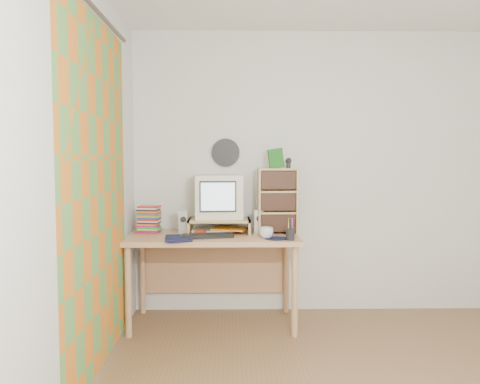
{
  "coord_description": "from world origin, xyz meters",
  "views": [
    {
      "loc": [
        -0.87,
        -2.44,
        1.37
      ],
      "look_at": [
        -0.81,
        1.33,
        1.11
      ],
      "focal_mm": 35.0,
      "sensor_mm": 36.0,
      "label": 1
    }
  ],
  "objects_px": {
    "desk": "(213,249)",
    "keyboard": "(207,236)",
    "mug": "(266,233)",
    "crt_monitor": "(219,197)",
    "cd_rack": "(277,201)",
    "diary": "(165,237)",
    "dvd_stack": "(149,219)"
  },
  "relations": [
    {
      "from": "crt_monitor",
      "to": "cd_rack",
      "type": "relative_size",
      "value": 0.71
    },
    {
      "from": "desk",
      "to": "cd_rack",
      "type": "distance_m",
      "value": 0.67
    },
    {
      "from": "keyboard",
      "to": "cd_rack",
      "type": "xyz_separation_m",
      "value": [
        0.58,
        0.23,
        0.26
      ]
    },
    {
      "from": "desk",
      "to": "crt_monitor",
      "type": "xyz_separation_m",
      "value": [
        0.04,
        0.09,
        0.44
      ]
    },
    {
      "from": "desk",
      "to": "diary",
      "type": "height_order",
      "value": "diary"
    },
    {
      "from": "cd_rack",
      "to": "dvd_stack",
      "type": "bearing_deg",
      "value": 176.73
    },
    {
      "from": "dvd_stack",
      "to": "cd_rack",
      "type": "relative_size",
      "value": 0.45
    },
    {
      "from": "mug",
      "to": "crt_monitor",
      "type": "bearing_deg",
      "value": 138.95
    },
    {
      "from": "keyboard",
      "to": "mug",
      "type": "height_order",
      "value": "mug"
    },
    {
      "from": "desk",
      "to": "cd_rack",
      "type": "xyz_separation_m",
      "value": [
        0.54,
        0.02,
        0.41
      ]
    },
    {
      "from": "desk",
      "to": "mug",
      "type": "bearing_deg",
      "value": -30.19
    },
    {
      "from": "keyboard",
      "to": "cd_rack",
      "type": "bearing_deg",
      "value": 8.15
    },
    {
      "from": "keyboard",
      "to": "diary",
      "type": "height_order",
      "value": "diary"
    },
    {
      "from": "keyboard",
      "to": "dvd_stack",
      "type": "height_order",
      "value": "dvd_stack"
    },
    {
      "from": "dvd_stack",
      "to": "cd_rack",
      "type": "height_order",
      "value": "cd_rack"
    },
    {
      "from": "dvd_stack",
      "to": "mug",
      "type": "bearing_deg",
      "value": -6.95
    },
    {
      "from": "diary",
      "to": "cd_rack",
      "type": "bearing_deg",
      "value": 13.26
    },
    {
      "from": "dvd_stack",
      "to": "desk",
      "type": "bearing_deg",
      "value": 5.18
    },
    {
      "from": "mug",
      "to": "diary",
      "type": "distance_m",
      "value": 0.79
    },
    {
      "from": "crt_monitor",
      "to": "diary",
      "type": "height_order",
      "value": "crt_monitor"
    },
    {
      "from": "cd_rack",
      "to": "mug",
      "type": "height_order",
      "value": "cd_rack"
    },
    {
      "from": "dvd_stack",
      "to": "diary",
      "type": "height_order",
      "value": "dvd_stack"
    },
    {
      "from": "desk",
      "to": "keyboard",
      "type": "xyz_separation_m",
      "value": [
        -0.04,
        -0.21,
        0.15
      ]
    },
    {
      "from": "cd_rack",
      "to": "desk",
      "type": "bearing_deg",
      "value": -179.82
    },
    {
      "from": "cd_rack",
      "to": "diary",
      "type": "relative_size",
      "value": 2.17
    },
    {
      "from": "mug",
      "to": "diary",
      "type": "relative_size",
      "value": 0.44
    },
    {
      "from": "desk",
      "to": "diary",
      "type": "distance_m",
      "value": 0.5
    },
    {
      "from": "crt_monitor",
      "to": "diary",
      "type": "bearing_deg",
      "value": -139.42
    },
    {
      "from": "diary",
      "to": "dvd_stack",
      "type": "bearing_deg",
      "value": 110.51
    },
    {
      "from": "cd_rack",
      "to": "mug",
      "type": "xyz_separation_m",
      "value": [
        -0.11,
        -0.27,
        -0.23
      ]
    },
    {
      "from": "desk",
      "to": "crt_monitor",
      "type": "distance_m",
      "value": 0.45
    },
    {
      "from": "cd_rack",
      "to": "diary",
      "type": "xyz_separation_m",
      "value": [
        -0.89,
        -0.34,
        -0.25
      ]
    }
  ]
}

